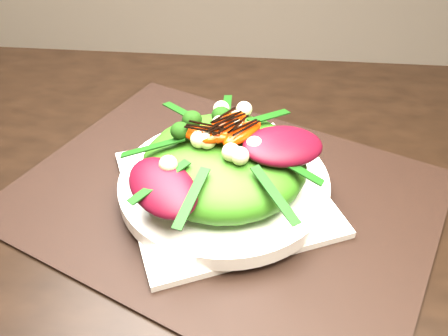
# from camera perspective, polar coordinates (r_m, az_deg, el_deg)

# --- Properties ---
(placemat) EXTENTS (0.62, 0.56, 0.00)m
(placemat) POSITION_cam_1_polar(r_m,az_deg,el_deg) (0.61, 0.00, -3.33)
(placemat) COLOR black
(placemat) RESTS_ON dining_table
(plate_base) EXTENTS (0.32, 0.32, 0.01)m
(plate_base) POSITION_cam_1_polar(r_m,az_deg,el_deg) (0.60, 0.00, -2.87)
(plate_base) COLOR white
(plate_base) RESTS_ON placemat
(salad_bowl) EXTENTS (0.28, 0.28, 0.02)m
(salad_bowl) POSITION_cam_1_polar(r_m,az_deg,el_deg) (0.60, 0.00, -1.85)
(salad_bowl) COLOR white
(salad_bowl) RESTS_ON plate_base
(lettuce_mound) EXTENTS (0.25, 0.25, 0.07)m
(lettuce_mound) POSITION_cam_1_polar(r_m,az_deg,el_deg) (0.57, 0.00, 0.55)
(lettuce_mound) COLOR #326A13
(lettuce_mound) RESTS_ON salad_bowl
(radicchio_leaf) EXTENTS (0.12, 0.10, 0.02)m
(radicchio_leaf) POSITION_cam_1_polar(r_m,az_deg,el_deg) (0.55, 7.14, 2.64)
(radicchio_leaf) COLOR #400612
(radicchio_leaf) RESTS_ON lettuce_mound
(orange_segment) EXTENTS (0.06, 0.05, 0.02)m
(orange_segment) POSITION_cam_1_polar(r_m,az_deg,el_deg) (0.56, -0.66, 4.47)
(orange_segment) COLOR red
(orange_segment) RESTS_ON lettuce_mound
(broccoli_floret) EXTENTS (0.03, 0.03, 0.03)m
(broccoli_floret) POSITION_cam_1_polar(r_m,az_deg,el_deg) (0.58, -6.59, 5.59)
(broccoli_floret) COLOR black
(broccoli_floret) RESTS_ON lettuce_mound
(macadamia_nut) EXTENTS (0.03, 0.03, 0.02)m
(macadamia_nut) POSITION_cam_1_polar(r_m,az_deg,el_deg) (0.51, 1.58, 0.18)
(macadamia_nut) COLOR beige
(macadamia_nut) RESTS_ON lettuce_mound
(balsamic_drizzle) EXTENTS (0.04, 0.03, 0.00)m
(balsamic_drizzle) POSITION_cam_1_polar(r_m,az_deg,el_deg) (0.55, -0.66, 5.21)
(balsamic_drizzle) COLOR black
(balsamic_drizzle) RESTS_ON orange_segment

